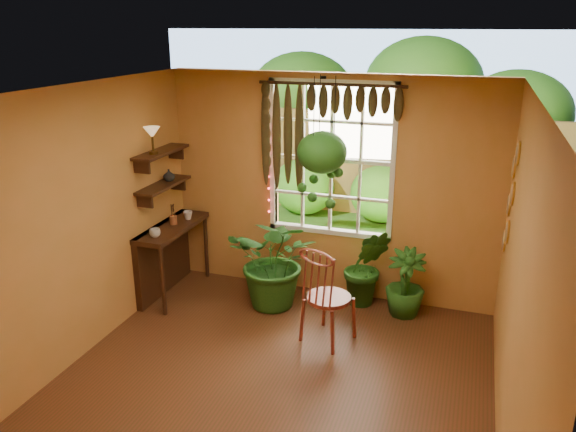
{
  "coord_description": "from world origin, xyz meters",
  "views": [
    {
      "loc": [
        1.59,
        -4.01,
        3.22
      ],
      "look_at": [
        -0.16,
        1.15,
        1.35
      ],
      "focal_mm": 35.0,
      "sensor_mm": 36.0,
      "label": 1
    }
  ],
  "objects_px": {
    "potted_plant_left": "(277,261)",
    "hanging_basket": "(322,156)",
    "potted_plant_mid": "(366,267)",
    "windsor_chair": "(326,310)",
    "counter_ledge": "(166,251)"
  },
  "relations": [
    {
      "from": "windsor_chair",
      "to": "potted_plant_left",
      "type": "xyz_separation_m",
      "value": [
        -0.77,
        0.58,
        0.22
      ]
    },
    {
      "from": "windsor_chair",
      "to": "potted_plant_left",
      "type": "height_order",
      "value": "windsor_chair"
    },
    {
      "from": "windsor_chair",
      "to": "hanging_basket",
      "type": "distance_m",
      "value": 1.69
    },
    {
      "from": "potted_plant_left",
      "to": "potted_plant_mid",
      "type": "xyz_separation_m",
      "value": [
        1.0,
        0.38,
        -0.1
      ]
    },
    {
      "from": "windsor_chair",
      "to": "potted_plant_left",
      "type": "relative_size",
      "value": 1.08
    },
    {
      "from": "counter_ledge",
      "to": "windsor_chair",
      "type": "height_order",
      "value": "windsor_chair"
    },
    {
      "from": "hanging_basket",
      "to": "potted_plant_mid",
      "type": "bearing_deg",
      "value": 18.32
    },
    {
      "from": "potted_plant_left",
      "to": "potted_plant_mid",
      "type": "relative_size",
      "value": 1.2
    },
    {
      "from": "windsor_chair",
      "to": "counter_ledge",
      "type": "bearing_deg",
      "value": -171.44
    },
    {
      "from": "potted_plant_mid",
      "to": "potted_plant_left",
      "type": "bearing_deg",
      "value": -159.31
    },
    {
      "from": "potted_plant_left",
      "to": "counter_ledge",
      "type": "bearing_deg",
      "value": -176.7
    },
    {
      "from": "counter_ledge",
      "to": "windsor_chair",
      "type": "xyz_separation_m",
      "value": [
        2.2,
        -0.5,
        -0.19
      ]
    },
    {
      "from": "potted_plant_mid",
      "to": "counter_ledge",
      "type": "bearing_deg",
      "value": -169.28
    },
    {
      "from": "potted_plant_left",
      "to": "hanging_basket",
      "type": "distance_m",
      "value": 1.35
    },
    {
      "from": "potted_plant_left",
      "to": "hanging_basket",
      "type": "bearing_deg",
      "value": 23.26
    }
  ]
}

